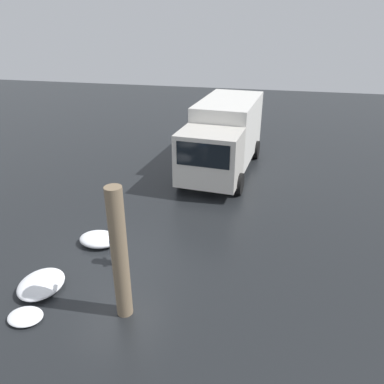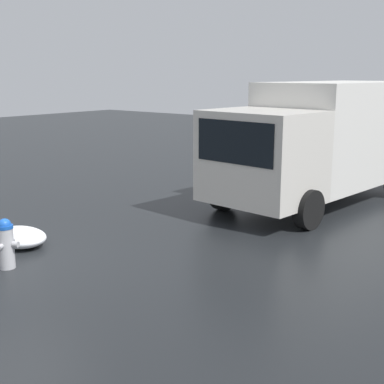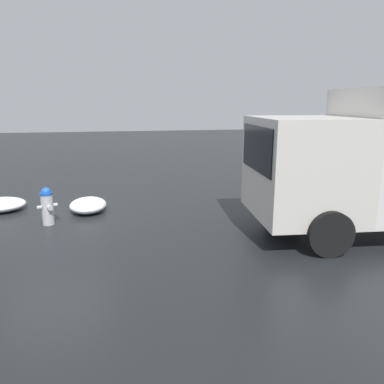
% 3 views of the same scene
% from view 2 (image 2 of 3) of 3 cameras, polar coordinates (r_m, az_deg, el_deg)
% --- Properties ---
extents(ground_plane, '(60.00, 60.00, 0.00)m').
position_cam_2_polar(ground_plane, '(10.19, -19.05, -7.66)').
color(ground_plane, black).
extents(fire_hydrant, '(0.47, 0.39, 0.91)m').
position_cam_2_polar(fire_hydrant, '(10.04, -19.22, -5.15)').
color(fire_hydrant, '#B7B7BC').
rests_on(fire_hydrant, ground_plane).
extents(delivery_truck, '(7.04, 3.23, 3.17)m').
position_cam_2_polar(delivery_truck, '(14.60, 13.55, 5.57)').
color(delivery_truck, beige).
rests_on(delivery_truck, ground_plane).
extents(snow_pile_by_tree, '(0.96, 1.27, 0.36)m').
position_cam_2_polar(snow_pile_by_tree, '(11.33, -17.99, -4.59)').
color(snow_pile_by_tree, white).
rests_on(snow_pile_by_tree, ground_plane).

